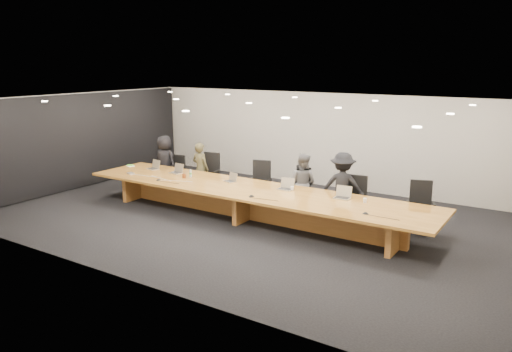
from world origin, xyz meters
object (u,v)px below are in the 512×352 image
at_px(person_b, 200,169).
at_px(person_c, 302,183).
at_px(laptop_d, 285,184).
at_px(mic_left, 158,180).
at_px(chair_far_right, 421,207).
at_px(mic_center, 251,196).
at_px(laptop_c, 230,177).
at_px(laptop_a, 152,165).
at_px(paper_cup_near, 292,188).
at_px(laptop_b, 176,168).
at_px(conference_table, 249,198).
at_px(amber_mug, 184,176).
at_px(chair_right, 354,199).
at_px(person_d, 342,186).
at_px(chair_mid_right, 297,189).
at_px(person_a, 165,162).
at_px(av_box, 131,173).
at_px(mic_right, 366,213).
at_px(paper_cup_far, 365,200).
at_px(chair_far_left, 176,172).
at_px(chair_mid_left, 259,183).
at_px(water_bottle, 191,173).
at_px(chair_left, 208,173).
at_px(laptop_e, 342,192).

distance_m(person_b, person_c, 3.20).
relative_size(laptop_d, mic_left, 3.03).
relative_size(chair_far_right, mic_center, 8.65).
relative_size(person_b, laptop_c, 5.09).
xyz_separation_m(laptop_a, paper_cup_near, (4.42, 0.06, -0.09)).
height_order(laptop_b, laptop_c, laptop_b).
bearing_deg(paper_cup_near, mic_left, -164.21).
height_order(laptop_a, paper_cup_near, laptop_a).
height_order(conference_table, amber_mug, amber_mug).
height_order(laptop_c, paper_cup_near, laptop_c).
bearing_deg(chair_right, person_d, 169.78).
distance_m(chair_mid_right, person_a, 4.40).
relative_size(person_a, av_box, 8.42).
bearing_deg(av_box, mic_right, 13.73).
xyz_separation_m(person_b, person_c, (3.20, 0.06, -0.00)).
bearing_deg(chair_right, paper_cup_far, -61.13).
xyz_separation_m(chair_far_left, chair_far_right, (7.17, -0.01, 0.08)).
distance_m(person_a, mic_left, 2.17).
bearing_deg(person_b, paper_cup_near, 170.36).
bearing_deg(person_b, laptop_c, 155.50).
distance_m(chair_mid_left, mic_left, 2.61).
height_order(laptop_a, laptop_d, laptop_d).
bearing_deg(water_bottle, person_b, 114.73).
relative_size(chair_far_right, laptop_a, 3.43).
relative_size(amber_mug, paper_cup_near, 1.22).
bearing_deg(amber_mug, person_b, 107.98).
relative_size(chair_mid_right, person_b, 0.76).
bearing_deg(person_c, chair_right, -179.39).
height_order(chair_far_left, chair_far_right, chair_far_right).
relative_size(chair_left, paper_cup_near, 12.91).
bearing_deg(av_box, water_bottle, 33.53).
distance_m(chair_left, mic_right, 5.62).
bearing_deg(chair_mid_right, chair_left, -163.59).
distance_m(person_d, laptop_d, 1.37).
xyz_separation_m(conference_table, chair_left, (-2.29, 1.33, 0.07)).
relative_size(laptop_a, paper_cup_far, 3.47).
bearing_deg(laptop_d, chair_mid_left, 144.31).
xyz_separation_m(chair_mid_right, person_a, (-4.39, -0.08, 0.22)).
height_order(person_d, laptop_b, person_d).
distance_m(laptop_b, laptop_c, 1.80).
height_order(laptop_b, mic_right, laptop_b).
xyz_separation_m(chair_mid_left, person_c, (1.30, -0.04, 0.16)).
bearing_deg(water_bottle, person_c, 19.88).
bearing_deg(mic_center, chair_far_right, 29.80).
bearing_deg(laptop_d, paper_cup_far, -2.97).
height_order(person_c, laptop_e, person_c).
relative_size(conference_table, amber_mug, 79.90).
height_order(chair_far_right, laptop_c, chair_far_right).
xyz_separation_m(laptop_e, paper_cup_near, (-1.27, 0.04, -0.09)).
relative_size(chair_left, laptop_e, 3.38).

